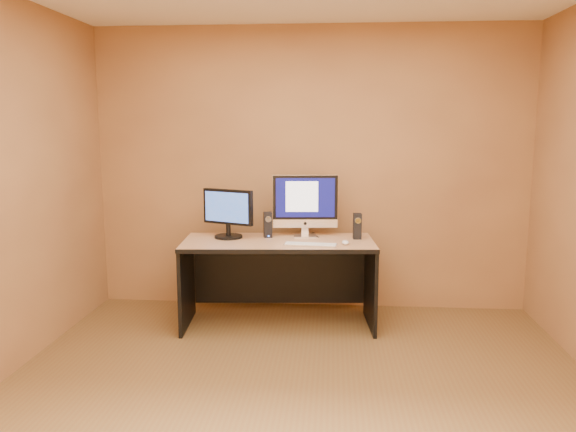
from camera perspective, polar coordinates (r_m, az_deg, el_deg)
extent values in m
plane|color=brown|center=(3.63, 0.83, -18.87)|extent=(4.00, 4.00, 0.00)
cube|color=silver|center=(4.55, 2.31, -2.91)|extent=(0.44, 0.16, 0.02)
ellipsoid|color=white|center=(4.61, 5.85, -2.67)|extent=(0.07, 0.11, 0.04)
cylinder|color=black|center=(4.97, 2.80, -1.92)|extent=(0.07, 0.22, 0.01)
cylinder|color=black|center=(5.00, 2.19, -1.86)|extent=(0.09, 0.17, 0.01)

